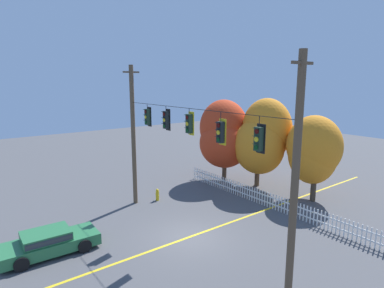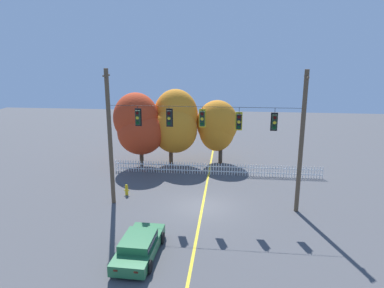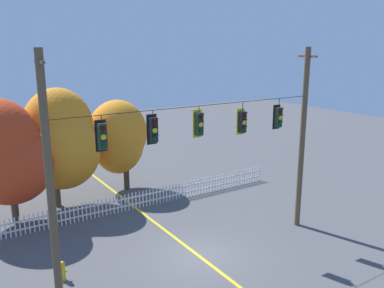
% 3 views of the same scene
% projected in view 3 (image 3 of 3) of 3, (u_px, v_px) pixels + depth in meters
% --- Properties ---
extents(ground, '(80.00, 80.00, 0.00)m').
position_uv_depth(ground, '(200.00, 256.00, 18.13)').
color(ground, '#4C4C4F').
extents(lane_centerline_stripe, '(0.16, 36.00, 0.01)m').
position_uv_depth(lane_centerline_stripe, '(200.00, 256.00, 18.13)').
color(lane_centerline_stripe, gold).
rests_on(lane_centerline_stripe, ground).
extents(signal_support_span, '(12.57, 1.10, 9.10)m').
position_uv_depth(signal_support_span, '(200.00, 157.00, 17.04)').
color(signal_support_span, brown).
rests_on(signal_support_span, ground).
extents(traffic_signal_southbound_primary, '(0.43, 0.38, 1.35)m').
position_uv_depth(traffic_signal_southbound_primary, '(102.00, 136.00, 14.51)').
color(traffic_signal_southbound_primary, black).
extents(traffic_signal_westbound_side, '(0.43, 0.38, 1.35)m').
position_uv_depth(traffic_signal_westbound_side, '(153.00, 130.00, 15.58)').
color(traffic_signal_westbound_side, black).
extents(traffic_signal_northbound_primary, '(0.43, 0.38, 1.34)m').
position_uv_depth(traffic_signal_northbound_primary, '(199.00, 124.00, 16.69)').
color(traffic_signal_northbound_primary, black).
extents(traffic_signal_northbound_secondary, '(0.43, 0.38, 1.48)m').
position_uv_depth(traffic_signal_northbound_secondary, '(242.00, 122.00, 17.93)').
color(traffic_signal_northbound_secondary, black).
extents(traffic_signal_eastbound_side, '(0.43, 0.38, 1.47)m').
position_uv_depth(traffic_signal_eastbound_side, '(278.00, 117.00, 19.08)').
color(traffic_signal_eastbound_side, black).
extents(white_picket_fence, '(17.49, 0.06, 1.01)m').
position_uv_depth(white_picket_fence, '(146.00, 198.00, 23.67)').
color(white_picket_fence, white).
rests_on(white_picket_fence, ground).
extents(autumn_maple_near_fence, '(4.57, 4.21, 6.65)m').
position_uv_depth(autumn_maple_near_fence, '(5.00, 156.00, 20.57)').
color(autumn_maple_near_fence, brown).
rests_on(autumn_maple_near_fence, ground).
extents(autumn_maple_mid, '(4.19, 4.19, 6.86)m').
position_uv_depth(autumn_maple_mid, '(58.00, 141.00, 23.12)').
color(autumn_maple_mid, brown).
rests_on(autumn_maple_mid, ground).
extents(autumn_oak_far_east, '(3.81, 3.35, 5.85)m').
position_uv_depth(autumn_oak_far_east, '(118.00, 136.00, 25.86)').
color(autumn_oak_far_east, '#473828').
rests_on(autumn_oak_far_east, ground).
extents(fire_hydrant, '(0.38, 0.22, 0.82)m').
position_uv_depth(fire_hydrant, '(63.00, 271.00, 16.22)').
color(fire_hydrant, gold).
rests_on(fire_hydrant, ground).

